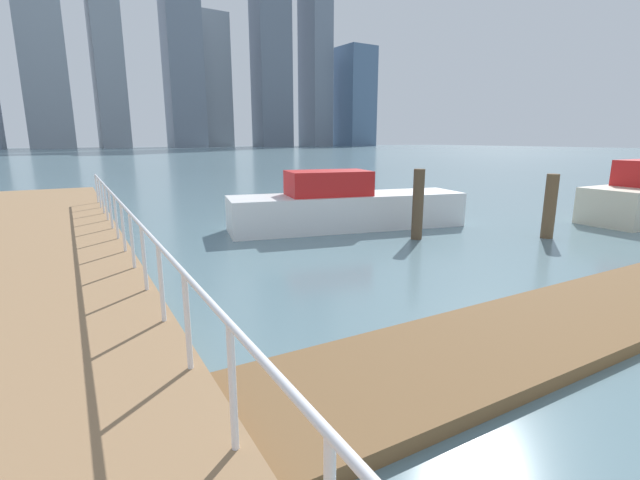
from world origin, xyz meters
TOP-DOWN VIEW (x-y plane):
  - ground_plane at (0.00, 20.00)m, footprint 300.00×300.00m
  - floating_dock at (3.16, 8.48)m, footprint 13.33×2.00m
  - boardwalk_railing at (-3.15, 9.28)m, footprint 0.06×28.86m
  - dock_piling_0 at (7.71, 12.49)m, footprint 0.34×0.34m
  - dock_piling_1 at (4.36, 14.22)m, footprint 0.31×0.31m
  - moored_boat_1 at (3.45, 16.56)m, footprint 7.65×3.28m
  - skyline_tower_1 at (-6.35, 159.49)m, footprint 11.84×10.61m
  - skyline_tower_2 at (10.50, 163.99)m, footprint 8.64×14.00m
  - skyline_tower_3 at (32.15, 158.79)m, footprint 10.99×13.80m
  - skyline_tower_4 at (43.97, 168.63)m, footprint 11.49×14.65m
  - skyline_tower_5 at (63.01, 158.37)m, footprint 12.76×9.95m
  - skyline_tower_6 at (80.46, 157.75)m, footprint 8.93×12.39m
  - skyline_tower_7 at (95.04, 152.74)m, footprint 12.43×13.13m

SIDE VIEW (x-z plane):
  - ground_plane at x=0.00m, z-range 0.00..0.00m
  - floating_dock at x=3.16m, z-range 0.00..0.18m
  - moored_boat_1 at x=3.45m, z-range -0.23..1.59m
  - dock_piling_0 at x=7.71m, z-range 0.00..1.82m
  - dock_piling_1 at x=4.36m, z-range 0.00..1.97m
  - boardwalk_railing at x=-3.15m, z-range 0.68..1.76m
  - skyline_tower_7 at x=95.04m, z-range 0.00..36.30m
  - skyline_tower_4 at x=43.97m, z-range 0.00..44.57m
  - skyline_tower_3 at x=32.15m, z-range 0.00..63.71m
  - skyline_tower_2 at x=10.50m, z-range 0.00..73.57m
  - skyline_tower_1 at x=-6.35m, z-range 0.00..76.57m
  - skyline_tower_5 at x=63.01m, z-range 0.00..81.71m
  - skyline_tower_6 at x=80.46m, z-range 0.00..88.04m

